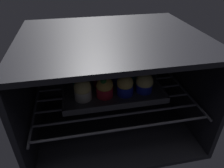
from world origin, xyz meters
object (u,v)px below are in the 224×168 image
(muffin_row0_col0, at_px, (83,90))
(muffin_row0_col1, at_px, (105,87))
(muffin_row1_col3, at_px, (138,73))
(muffin_row0_col2, at_px, (125,86))
(baking_tray, at_px, (112,90))
(muffin_row1_col2, at_px, (119,75))
(muffin_row1_col0, at_px, (80,79))
(muffin_row1_col1, at_px, (100,75))
(muffin_row0_col3, at_px, (144,83))

(muffin_row0_col0, height_order, muffin_row0_col1, muffin_row0_col1)
(muffin_row1_col3, bearing_deg, muffin_row0_col2, -133.53)
(baking_tray, distance_m, muffin_row1_col2, 0.07)
(muffin_row0_col0, relative_size, muffin_row1_col0, 1.05)
(muffin_row0_col2, bearing_deg, muffin_row1_col0, 152.38)
(muffin_row0_col1, xyz_separation_m, muffin_row1_col3, (0.14, 0.07, -0.00))
(muffin_row0_col0, bearing_deg, baking_tray, 19.58)
(muffin_row1_col2, bearing_deg, baking_tray, -133.11)
(baking_tray, xyz_separation_m, muffin_row1_col1, (-0.04, 0.04, 0.04))
(muffin_row1_col0, bearing_deg, muffin_row0_col0, -88.05)
(baking_tray, bearing_deg, muffin_row0_col0, -160.42)
(baking_tray, xyz_separation_m, muffin_row0_col2, (0.04, -0.04, 0.04))
(muffin_row1_col0, relative_size, muffin_row1_col2, 0.95)
(baking_tray, height_order, muffin_row1_col2, muffin_row1_col2)
(baking_tray, relative_size, muffin_row1_col3, 4.81)
(baking_tray, distance_m, muffin_row1_col0, 0.12)
(muffin_row0_col0, xyz_separation_m, muffin_row1_col0, (-0.00, 0.08, -0.00))
(muffin_row1_col2, bearing_deg, muffin_row0_col0, -151.85)
(muffin_row0_col2, relative_size, muffin_row1_col3, 1.00)
(muffin_row1_col3, bearing_deg, muffin_row0_col3, -87.65)
(muffin_row0_col1, xyz_separation_m, muffin_row0_col2, (0.07, -0.00, -0.00))
(muffin_row0_col2, xyz_separation_m, muffin_row1_col3, (0.07, 0.07, 0.00))
(muffin_row0_col3, bearing_deg, muffin_row0_col0, -179.16)
(muffin_row0_col3, height_order, muffin_row1_col2, same)
(muffin_row0_col2, bearing_deg, muffin_row1_col2, 91.26)
(muffin_row1_col3, bearing_deg, muffin_row1_col0, 178.73)
(muffin_row1_col2, bearing_deg, muffin_row1_col1, 179.78)
(muffin_row1_col1, distance_m, muffin_row1_col3, 0.14)
(muffin_row0_col2, distance_m, muffin_row1_col1, 0.11)
(muffin_row0_col0, distance_m, muffin_row1_col0, 0.08)
(muffin_row1_col0, bearing_deg, muffin_row1_col2, 0.26)
(baking_tray, xyz_separation_m, muffin_row0_col0, (-0.11, -0.04, 0.04))
(muffin_row0_col1, bearing_deg, muffin_row1_col1, 91.87)
(muffin_row1_col2, distance_m, muffin_row1_col3, 0.07)
(baking_tray, distance_m, muffin_row0_col0, 0.12)
(muffin_row1_col1, relative_size, muffin_row1_col3, 1.06)
(muffin_row1_col1, height_order, muffin_row1_col2, muffin_row1_col1)
(muffin_row0_col3, bearing_deg, muffin_row0_col1, -178.82)
(muffin_row0_col0, xyz_separation_m, muffin_row1_col1, (0.07, 0.08, 0.00))
(muffin_row0_col3, bearing_deg, muffin_row1_col1, 153.03)
(muffin_row0_col3, xyz_separation_m, muffin_row1_col3, (-0.00, 0.07, 0.00))
(baking_tray, height_order, muffin_row1_col3, muffin_row1_col3)
(muffin_row0_col1, xyz_separation_m, muffin_row1_col2, (0.07, 0.08, -0.00))
(muffin_row0_col1, height_order, muffin_row1_col2, muffin_row0_col1)
(muffin_row0_col0, bearing_deg, muffin_row0_col1, 0.17)
(baking_tray, distance_m, muffin_row1_col1, 0.07)
(muffin_row0_col3, bearing_deg, baking_tray, 162.26)
(baking_tray, height_order, muffin_row0_col0, muffin_row0_col0)
(muffin_row1_col1, bearing_deg, muffin_row1_col3, -2.30)
(baking_tray, relative_size, muffin_row0_col2, 4.83)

